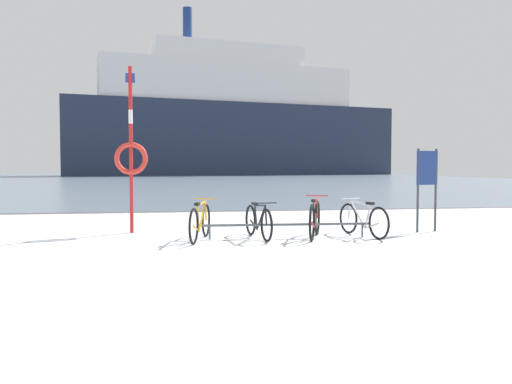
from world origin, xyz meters
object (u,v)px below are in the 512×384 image
Objects in this scene: info_sign at (427,176)px; bicycle_2 at (315,219)px; bicycle_1 at (258,222)px; bicycle_3 at (363,220)px; ferry_ship at (234,121)px; rescue_post at (131,154)px; bicycle_0 at (200,222)px.

bicycle_2 is at bearing -167.35° from info_sign.
info_sign reaches higher than bicycle_1.
bicycle_3 is at bearing -0.86° from bicycle_1.
bicycle_2 reaches higher than bicycle_3.
bicycle_2 is 0.03× the size of ferry_ship.
rescue_post is (-2.59, 1.32, 1.38)m from bicycle_1.
ferry_ship reaches higher than bicycle_1.
rescue_post is (-3.73, 1.43, 1.34)m from bicycle_2.
info_sign is 0.03× the size of ferry_ship.
bicycle_3 is 84.05m from ferry_ship.
ferry_ship is at bearing 86.30° from info_sign.
ferry_ship is (7.02, 83.24, 9.34)m from bicycle_3.
bicycle_0 is 2.31m from bicycle_2.
bicycle_3 is (1.05, 0.07, -0.03)m from bicycle_2.
ferry_ship is at bearing 83.68° from bicycle_1.
bicycle_3 is (2.19, -0.03, 0.01)m from bicycle_1.
bicycle_3 is at bearing -162.24° from info_sign.
bicycle_3 is 5.15m from rescue_post.
ferry_ship reaches higher than bicycle_2.
rescue_post is (-6.46, 0.81, 0.48)m from info_sign.
info_sign is at bearing 6.83° from bicycle_0.
rescue_post is at bearing 159.05° from bicycle_2.
bicycle_0 is 0.94× the size of info_sign.
ferry_ship is at bearing 81.80° from rescue_post.
rescue_post is (-1.42, 1.42, 1.36)m from bicycle_0.
bicycle_2 is 2.93m from info_sign.
ferry_ship reaches higher than rescue_post.
ferry_ship is (5.34, 82.70, 8.45)m from info_sign.
rescue_post is at bearing 152.95° from bicycle_1.
bicycle_0 is at bearing -97.10° from ferry_ship.
info_sign is at bearing 12.65° from bicycle_2.
bicycle_2 is at bearing -5.34° from bicycle_1.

